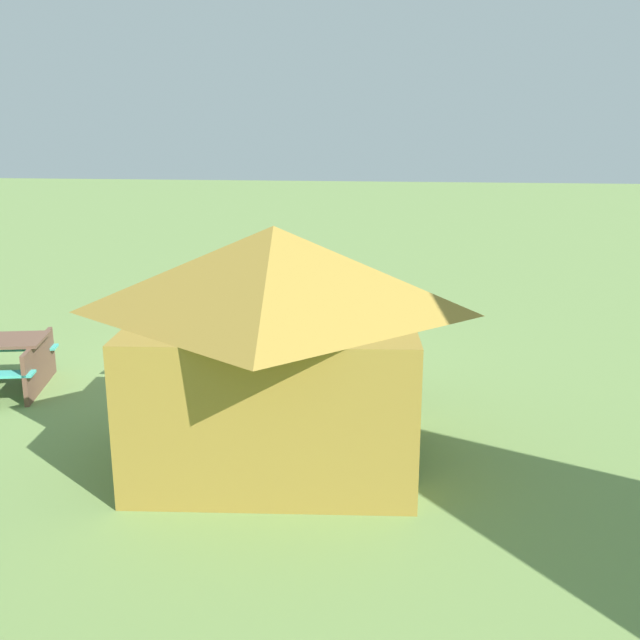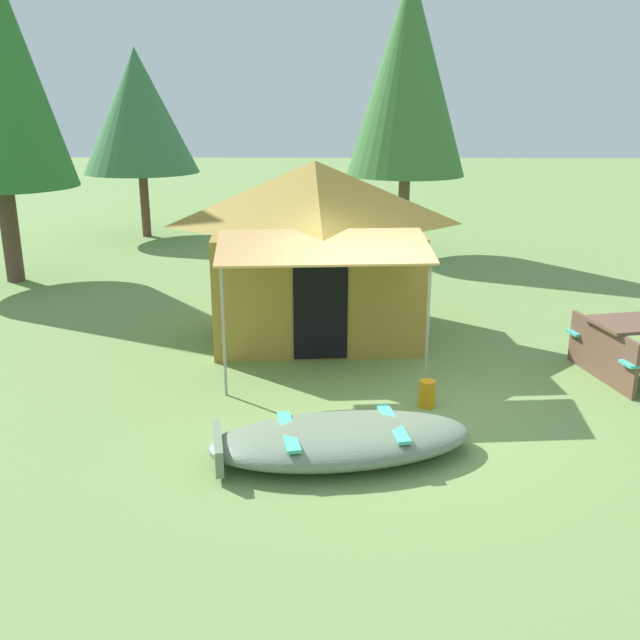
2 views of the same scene
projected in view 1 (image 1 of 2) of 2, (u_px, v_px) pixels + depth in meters
The scene contains 4 objects.
ground_plane at pixel (248, 377), 11.25m from camera, with size 80.00×80.00×0.00m, color #71914D.
beached_rowboat at pixel (299, 341), 12.47m from camera, with size 2.94×1.72×0.36m.
canvas_cabin_tent at pixel (275, 342), 8.20m from camera, with size 3.48×4.14×2.70m.
fuel_can at pixel (219, 363), 11.39m from camera, with size 0.20×0.20×0.33m, color orange.
Camera 1 is at (-2.37, 10.43, 3.75)m, focal length 41.27 mm.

